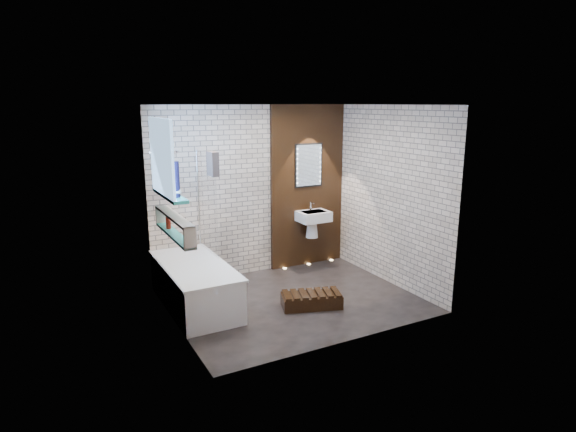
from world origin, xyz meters
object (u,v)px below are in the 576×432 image
bathtub (195,285)px  led_mirror (309,165)px  bath_screen (207,203)px  walnut_step (311,301)px  washbasin (313,220)px

bathtub → led_mirror: led_mirror is taller
bathtub → bath_screen: 1.14m
led_mirror → walnut_step: size_ratio=0.90×
bathtub → led_mirror: bearing=19.8°
led_mirror → walnut_step: led_mirror is taller
bath_screen → led_mirror: 1.89m
led_mirror → bath_screen: bearing=-169.3°
bathtub → bath_screen: bearing=51.1°
washbasin → walnut_step: (-0.84, -1.37, -0.70)m
bathtub → washbasin: bearing=16.0°
bathtub → walnut_step: (1.34, -0.75, -0.21)m
led_mirror → walnut_step: (-0.84, -1.53, -1.56)m
walnut_step → led_mirror: bearing=61.3°
washbasin → led_mirror: size_ratio=0.83×
bath_screen → washbasin: 1.89m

